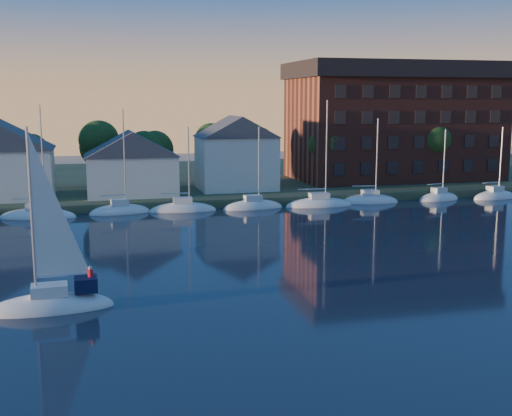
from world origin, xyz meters
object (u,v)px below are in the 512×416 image
object	(u,v)px
clubhouse_centre	(131,162)
clubhouse_east	(236,152)
hero_sailboat	(52,301)
condo_block	(394,120)

from	to	relation	value
clubhouse_centre	clubhouse_east	world-z (taller)	clubhouse_east
clubhouse_east	hero_sailboat	bearing A→B (deg)	-116.51
clubhouse_east	condo_block	size ratio (longest dim) A/B	0.34
hero_sailboat	clubhouse_centre	bearing A→B (deg)	-102.88
clubhouse_east	hero_sailboat	xyz separation A→B (m)	(-21.70, -43.50, -5.46)
clubhouse_centre	hero_sailboat	bearing A→B (deg)	-100.51
clubhouse_east	hero_sailboat	size ratio (longest dim) A/B	0.84
clubhouse_centre	clubhouse_east	distance (m)	14.17
condo_block	clubhouse_east	bearing A→B (deg)	-167.11
clubhouse_east	hero_sailboat	world-z (taller)	hero_sailboat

